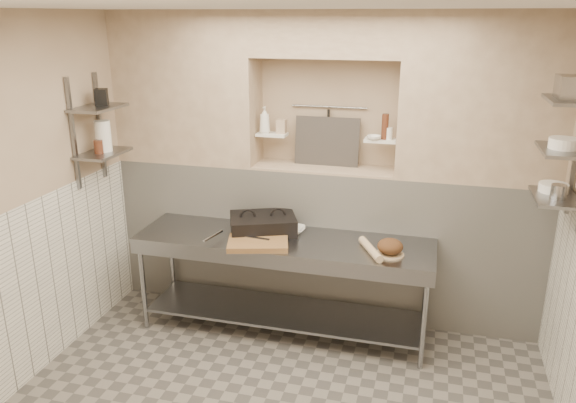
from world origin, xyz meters
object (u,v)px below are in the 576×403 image
(mixing_bowl, at_px, (293,230))
(bottle_soap, at_px, (265,120))
(prep_table, at_px, (283,266))
(panini_press, at_px, (263,224))
(rolling_pin, at_px, (371,249))
(cutting_board, at_px, (258,243))
(bowl_alcove, at_px, (374,138))
(jug_left, at_px, (103,136))
(bread_loaf, at_px, (390,246))

(mixing_bowl, xyz_separation_m, bottle_soap, (-0.36, 0.36, 0.91))
(prep_table, relative_size, mixing_bowl, 11.65)
(panini_press, bearing_deg, rolling_pin, -34.53)
(cutting_board, bearing_deg, panini_press, 99.10)
(prep_table, relative_size, bowl_alcove, 21.52)
(bottle_soap, xyz_separation_m, jug_left, (-1.28, -0.64, -0.09))
(cutting_board, bearing_deg, mixing_bowl, 58.75)
(panini_press, bearing_deg, bowl_alcove, 1.29)
(bread_loaf, relative_size, bottle_soap, 0.85)
(panini_press, height_order, bowl_alcove, bowl_alcove)
(bread_loaf, bearing_deg, cutting_board, -175.68)
(prep_table, height_order, bowl_alcove, bowl_alcove)
(bottle_soap, bearing_deg, panini_press, -76.42)
(prep_table, relative_size, jug_left, 9.61)
(cutting_board, relative_size, bottle_soap, 2.04)
(bread_loaf, height_order, bowl_alcove, bowl_alcove)
(bottle_soap, height_order, bowl_alcove, bottle_soap)
(rolling_pin, xyz_separation_m, bread_loaf, (0.16, -0.00, 0.04))
(bread_loaf, bearing_deg, jug_left, -179.81)
(panini_press, height_order, jug_left, jug_left)
(bottle_soap, relative_size, bowl_alcove, 2.04)
(cutting_board, relative_size, bread_loaf, 2.41)
(rolling_pin, relative_size, bowl_alcove, 3.52)
(prep_table, xyz_separation_m, mixing_bowl, (0.04, 0.17, 0.28))
(cutting_board, xyz_separation_m, mixing_bowl, (0.21, 0.35, 0.00))
(rolling_pin, bearing_deg, panini_press, 168.00)
(panini_press, bearing_deg, bread_loaf, -33.11)
(bottle_soap, bearing_deg, bowl_alcove, -0.97)
(mixing_bowl, relative_size, bottle_soap, 0.90)
(rolling_pin, bearing_deg, bowl_alcove, 97.69)
(panini_press, distance_m, jug_left, 1.60)
(panini_press, bearing_deg, mixing_bowl, -11.10)
(prep_table, xyz_separation_m, bread_loaf, (0.93, -0.10, 0.33))
(cutting_board, relative_size, bowl_alcove, 4.17)
(prep_table, height_order, jug_left, jug_left)
(cutting_board, bearing_deg, jug_left, 177.02)
(bread_loaf, xyz_separation_m, bowl_alcove, (-0.24, 0.61, 0.76))
(bread_loaf, distance_m, bowl_alcove, 1.00)
(rolling_pin, bearing_deg, prep_table, 173.11)
(cutting_board, distance_m, mixing_bowl, 0.41)
(mixing_bowl, distance_m, bread_loaf, 0.93)
(prep_table, xyz_separation_m, bowl_alcove, (0.69, 0.52, 1.09))
(prep_table, height_order, bread_loaf, bread_loaf)
(rolling_pin, xyz_separation_m, jug_left, (-2.37, -0.01, 0.82))
(prep_table, distance_m, jug_left, 1.95)
(mixing_bowl, height_order, bottle_soap, bottle_soap)
(mixing_bowl, xyz_separation_m, bowl_alcove, (0.65, 0.35, 0.80))
(mixing_bowl, distance_m, bottle_soap, 1.04)
(panini_press, height_order, rolling_pin, panini_press)
(panini_press, height_order, bread_loaf, panini_press)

